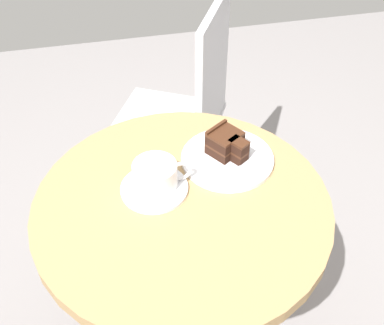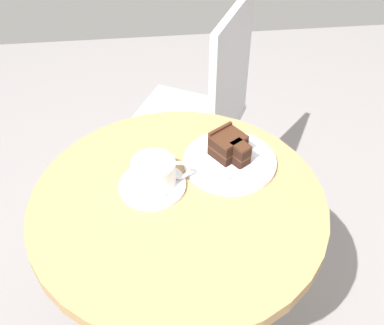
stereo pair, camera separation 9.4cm
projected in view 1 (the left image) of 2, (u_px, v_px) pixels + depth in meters
The scene contains 9 objects.
cafe_table at pixel (183, 237), 1.19m from camera, with size 0.69×0.69×0.74m.
saucer at pixel (154, 188), 1.13m from camera, with size 0.16×0.16×0.01m.
coffee_cup at pixel (156, 174), 1.11m from camera, with size 0.14×0.10×0.06m.
teaspoon at pixel (169, 198), 1.10m from camera, with size 0.07×0.09×0.00m.
cake_plate at pixel (227, 159), 1.21m from camera, with size 0.23×0.23×0.01m.
cake_slice at pixel (227, 144), 1.19m from camera, with size 0.10×0.11×0.07m.
fork at pixel (235, 172), 1.16m from camera, with size 0.12×0.10×0.00m.
napkin at pixel (224, 156), 1.22m from camera, with size 0.18×0.18×0.00m.
cafe_chair at pixel (188, 107), 1.72m from camera, with size 0.51×0.51×0.92m.
Camera 1 is at (-0.14, -0.74, 1.55)m, focal length 45.00 mm.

